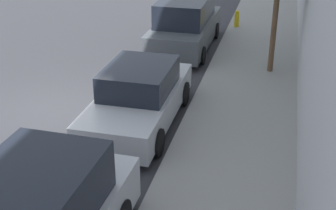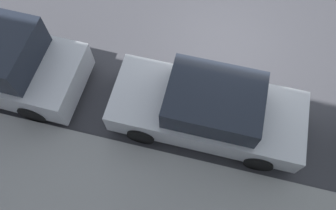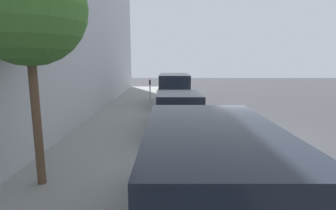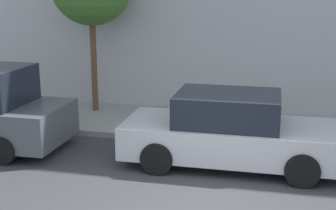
% 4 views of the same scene
% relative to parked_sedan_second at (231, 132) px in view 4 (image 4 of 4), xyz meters
% --- Properties ---
extents(sidewalk, '(2.84, 32.00, 0.15)m').
position_rel_parked_sedan_second_xyz_m(sidewalk, '(2.51, 0.13, -0.65)').
color(sidewalk, gray).
rests_on(sidewalk, ground_plane).
extents(parked_sedan_second, '(1.92, 4.51, 1.54)m').
position_rel_parked_sedan_second_xyz_m(parked_sedan_second, '(0.00, 0.00, 0.00)').
color(parked_sedan_second, '#B7BABF').
rests_on(parked_sedan_second, ground_plane).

